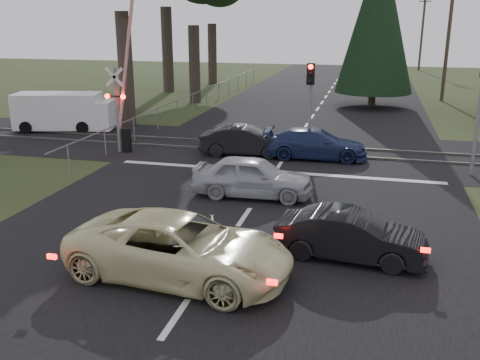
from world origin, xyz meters
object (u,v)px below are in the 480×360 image
(utility_pole_far, at_px, (422,28))
(blue_sedan, at_px, (316,144))
(dark_car_far, at_px, (245,141))
(crossing_signal, at_px, (122,107))
(traffic_signal_center, at_px, (310,94))
(utility_pole_mid, at_px, (449,35))
(cream_coupe, at_px, (180,248))
(white_van, at_px, (66,112))
(silver_car, at_px, (253,177))
(dark_hatchback, at_px, (351,236))

(utility_pole_far, bearing_deg, blue_sedan, -99.24)
(utility_pole_far, distance_m, dark_car_far, 45.80)
(crossing_signal, relative_size, blue_sedan, 1.57)
(crossing_signal, height_order, blue_sedan, crossing_signal)
(traffic_signal_center, bearing_deg, utility_pole_far, 80.40)
(utility_pole_mid, relative_size, dark_car_far, 2.27)
(utility_pole_mid, relative_size, cream_coupe, 1.69)
(traffic_signal_center, distance_m, blue_sedan, 2.19)
(utility_pole_mid, bearing_deg, white_van, -142.01)
(traffic_signal_center, distance_m, utility_pole_far, 44.99)
(utility_pole_far, distance_m, white_van, 46.58)
(silver_car, xyz_separation_m, dark_car_far, (-1.58, 5.51, -0.04))
(utility_pole_mid, height_order, dark_hatchback, utility_pole_mid)
(traffic_signal_center, relative_size, cream_coupe, 0.77)
(traffic_signal_center, height_order, white_van, traffic_signal_center)
(silver_car, height_order, dark_car_far, silver_car)
(utility_pole_mid, bearing_deg, traffic_signal_center, -111.21)
(white_van, bearing_deg, crossing_signal, -49.80)
(utility_pole_far, bearing_deg, dark_hatchback, -95.47)
(utility_pole_mid, xyz_separation_m, cream_coupe, (-9.03, -31.20, -3.98))
(cream_coupe, relative_size, blue_sedan, 1.20)
(dark_car_far, distance_m, white_van, 11.15)
(utility_pole_mid, distance_m, blue_sedan, 20.93)
(utility_pole_mid, height_order, dark_car_far, utility_pole_mid)
(crossing_signal, bearing_deg, white_van, 143.93)
(silver_car, bearing_deg, dark_car_far, 14.19)
(utility_pole_mid, distance_m, dark_hatchback, 29.96)
(traffic_signal_center, bearing_deg, white_van, 167.81)
(dark_hatchback, relative_size, blue_sedan, 0.85)
(crossing_signal, distance_m, traffic_signal_center, 8.36)
(cream_coupe, bearing_deg, utility_pole_far, -3.17)
(traffic_signal_center, distance_m, dark_car_far, 3.52)
(crossing_signal, xyz_separation_m, utility_pole_mid, (15.77, 20.21, 2.67))
(dark_hatchback, distance_m, dark_car_far, 11.02)
(dark_hatchback, distance_m, white_van, 20.35)
(crossing_signal, distance_m, blue_sedan, 8.75)
(crossing_signal, bearing_deg, silver_car, -33.82)
(utility_pole_mid, distance_m, white_van, 26.91)
(white_van, bearing_deg, blue_sedan, -25.29)
(cream_coupe, xyz_separation_m, white_van, (-11.98, 14.80, 0.28))
(silver_car, bearing_deg, dark_hatchback, -142.41)
(traffic_signal_center, distance_m, utility_pole_mid, 20.82)
(traffic_signal_center, bearing_deg, silver_car, -102.03)
(utility_pole_far, xyz_separation_m, dark_car_far, (-10.28, -44.45, -4.07))
(utility_pole_mid, distance_m, silver_car, 26.73)
(dark_hatchback, bearing_deg, crossing_signal, 55.25)
(blue_sedan, height_order, white_van, white_van)
(blue_sedan, bearing_deg, dark_car_far, 91.58)
(utility_pole_far, bearing_deg, cream_coupe, -99.12)
(traffic_signal_center, distance_m, cream_coupe, 12.15)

